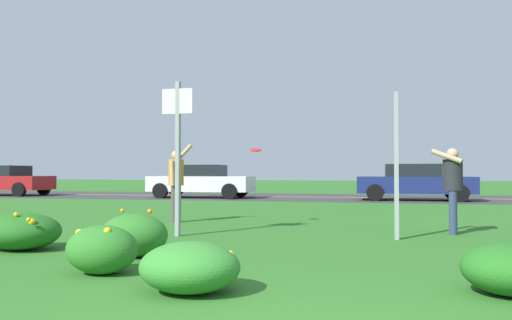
{
  "coord_description": "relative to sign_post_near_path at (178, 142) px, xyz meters",
  "views": [
    {
      "loc": [
        0.55,
        -2.58,
        1.11
      ],
      "look_at": [
        -1.49,
        6.09,
        1.33
      ],
      "focal_mm": 35.31,
      "sensor_mm": 36.0,
      "label": 1
    }
  ],
  "objects": [
    {
      "name": "person_thrower_orange_shirt",
      "position": [
        -0.97,
        2.32,
        -0.67
      ],
      "size": [
        0.51,
        0.51,
        1.77
      ],
      "color": "orange",
      "rests_on": "ground"
    },
    {
      "name": "daylily_clump_front_center",
      "position": [
        0.26,
        -2.15,
        -1.35
      ],
      "size": [
        0.91,
        0.75,
        0.63
      ],
      "color": "#2D7526",
      "rests_on": "ground"
    },
    {
      "name": "ground_plane",
      "position": [
        2.8,
        4.41,
        -1.64
      ],
      "size": [
        120.0,
        120.0,
        0.0
      ],
      "primitive_type": "plane",
      "color": "#2D6B23"
    },
    {
      "name": "car_white_center_left",
      "position": [
        -4.09,
        12.78,
        -0.9
      ],
      "size": [
        4.5,
        2.0,
        1.45
      ],
      "color": "silver",
      "rests_on": "ground"
    },
    {
      "name": "sign_post_near_path",
      "position": [
        0.0,
        0.0,
        0.0
      ],
      "size": [
        0.56,
        0.1,
        2.71
      ],
      "color": "#93969B",
      "rests_on": "ground"
    },
    {
      "name": "sign_post_by_roadside",
      "position": [
        3.71,
        0.41,
        -0.41
      ],
      "size": [
        0.07,
        0.1,
        2.45
      ],
      "color": "#93969B",
      "rests_on": "ground"
    },
    {
      "name": "person_catcher_dark_shirt",
      "position": [
        4.73,
        1.42,
        -0.71
      ],
      "size": [
        0.56,
        0.52,
        1.55
      ],
      "color": "#232328",
      "rests_on": "ground"
    },
    {
      "name": "car_red_leftmost",
      "position": [
        -14.22,
        12.78,
        -0.9
      ],
      "size": [
        4.5,
        2.0,
        1.45
      ],
      "color": "maroon",
      "rests_on": "ground"
    },
    {
      "name": "frisbee_red",
      "position": [
        0.9,
        2.14,
        -0.05
      ],
      "size": [
        0.24,
        0.23,
        0.11
      ],
      "color": "red"
    },
    {
      "name": "highway_center_stripe",
      "position": [
        2.8,
        14.49,
        -1.63
      ],
      "size": [
        120.0,
        0.16,
        0.0
      ],
      "primitive_type": "cube",
      "color": "yellow",
      "rests_on": "ground"
    },
    {
      "name": "daylily_clump_mid_left",
      "position": [
        -1.59,
        -1.96,
        -1.37
      ],
      "size": [
        1.15,
        0.98,
        0.57
      ],
      "color": "#23661E",
      "rests_on": "ground"
    },
    {
      "name": "daylily_clump_mid_center",
      "position": [
        1.69,
        -3.85,
        -1.4
      ],
      "size": [
        0.94,
        0.85,
        0.47
      ],
      "color": "#337F2D",
      "rests_on": "ground"
    },
    {
      "name": "daylily_clump_front_left",
      "position": [
        0.45,
        -3.26,
        -1.37
      ],
      "size": [
        0.8,
        0.65,
        0.53
      ],
      "color": "#2D7526",
      "rests_on": "ground"
    },
    {
      "name": "daylily_clump_near_camera",
      "position": [
        4.55,
        -3.26,
        -1.4
      ],
      "size": [
        0.88,
        0.86,
        0.47
      ],
      "color": "#23661E",
      "rests_on": "ground"
    },
    {
      "name": "car_navy_center_right",
      "position": [
        4.9,
        12.78,
        -0.9
      ],
      "size": [
        4.5,
        2.0,
        1.45
      ],
      "color": "navy",
      "rests_on": "ground"
    },
    {
      "name": "highway_strip",
      "position": [
        2.8,
        14.49,
        -1.63
      ],
      "size": [
        120.0,
        7.61,
        0.01
      ],
      "primitive_type": "cube",
      "color": "#38383A",
      "rests_on": "ground"
    }
  ]
}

